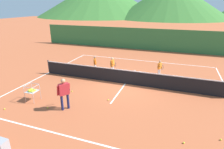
# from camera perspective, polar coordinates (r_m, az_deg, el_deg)

# --- Properties ---
(ground_plane) EXTENTS (120.00, 120.00, 0.00)m
(ground_plane) POSITION_cam_1_polar(r_m,az_deg,el_deg) (12.49, 4.05, -2.82)
(ground_plane) COLOR #B25633
(line_baseline_near) EXTENTS (12.32, 0.08, 0.01)m
(line_baseline_near) POSITION_cam_1_polar(r_m,az_deg,el_deg) (7.78, -8.72, -19.10)
(line_baseline_near) COLOR white
(line_baseline_near) RESTS_ON ground
(line_baseline_far) EXTENTS (12.32, 0.08, 0.01)m
(line_baseline_far) POSITION_cam_1_polar(r_m,az_deg,el_deg) (17.83, 9.22, 4.17)
(line_baseline_far) COLOR white
(line_baseline_far) RESTS_ON ground
(line_sideline_west) EXTENTS (0.08, 11.67, 0.01)m
(line_sideline_west) POSITION_cam_1_polar(r_m,az_deg,el_deg) (15.22, -18.83, 0.46)
(line_sideline_west) COLOR white
(line_sideline_west) RESTS_ON ground
(line_service_center) EXTENTS (0.08, 5.68, 0.01)m
(line_service_center) POSITION_cam_1_polar(r_m,az_deg,el_deg) (12.49, 4.05, -2.81)
(line_service_center) COLOR white
(line_service_center) RESTS_ON ground
(tennis_net) EXTENTS (12.14, 0.08, 1.05)m
(tennis_net) POSITION_cam_1_polar(r_m,az_deg,el_deg) (12.30, 4.11, -0.68)
(tennis_net) COLOR #333338
(tennis_net) RESTS_ON ground
(instructor) EXTENTS (0.57, 0.81, 1.64)m
(instructor) POSITION_cam_1_polar(r_m,az_deg,el_deg) (9.44, -14.35, -4.92)
(instructor) COLOR #191E4C
(instructor) RESTS_ON ground
(student_0) EXTENTS (0.31, 0.49, 1.19)m
(student_0) POSITION_cam_1_polar(r_m,az_deg,el_deg) (14.66, -5.20, 3.69)
(student_0) COLOR silver
(student_0) RESTS_ON ground
(student_1) EXTENTS (0.41, 0.61, 1.29)m
(student_1) POSITION_cam_1_polar(r_m,az_deg,el_deg) (13.94, 0.15, 3.14)
(student_1) COLOR silver
(student_1) RESTS_ON ground
(student_2) EXTENTS (0.41, 0.66, 1.19)m
(student_2) POSITION_cam_1_polar(r_m,az_deg,el_deg) (13.96, 14.28, 2.26)
(student_2) COLOR silver
(student_2) RESTS_ON ground
(ball_cart) EXTENTS (0.58, 0.58, 0.90)m
(ball_cart) POSITION_cam_1_polar(r_m,az_deg,el_deg) (11.03, -23.15, -4.48)
(ball_cart) COLOR #B7B7BC
(ball_cart) RESTS_ON ground
(tennis_ball_0) EXTENTS (0.07, 0.07, 0.07)m
(tennis_ball_0) POSITION_cam_1_polar(r_m,az_deg,el_deg) (10.37, -1.16, -7.70)
(tennis_ball_0) COLOR yellow
(tennis_ball_0) RESTS_ON ground
(tennis_ball_1) EXTENTS (0.07, 0.07, 0.07)m
(tennis_ball_1) POSITION_cam_1_polar(r_m,az_deg,el_deg) (10.17, -18.97, -9.53)
(tennis_ball_1) COLOR yellow
(tennis_ball_1) RESTS_ON ground
(tennis_ball_2) EXTENTS (0.07, 0.07, 0.07)m
(tennis_ball_2) POSITION_cam_1_polar(r_m,az_deg,el_deg) (10.96, -29.81, -9.04)
(tennis_ball_2) COLOR yellow
(tennis_ball_2) RESTS_ON ground
(tennis_ball_3) EXTENTS (0.07, 0.07, 0.07)m
(tennis_ball_3) POSITION_cam_1_polar(r_m,az_deg,el_deg) (8.76, 30.10, -16.71)
(tennis_ball_3) COLOR yellow
(tennis_ball_3) RESTS_ON ground
(tennis_ball_4) EXTENTS (0.07, 0.07, 0.07)m
(tennis_ball_4) POSITION_cam_1_polar(r_m,az_deg,el_deg) (8.02, 20.92, -18.78)
(tennis_ball_4) COLOR yellow
(tennis_ball_4) RESTS_ON ground
(tennis_ball_5) EXTENTS (0.07, 0.07, 0.07)m
(tennis_ball_5) POSITION_cam_1_polar(r_m,az_deg,el_deg) (11.59, -12.05, -5.00)
(tennis_ball_5) COLOR yellow
(tennis_ball_5) RESTS_ON ground
(windscreen_fence) EXTENTS (27.11, 0.08, 2.43)m
(windscreen_fence) POSITION_cam_1_polar(r_m,az_deg,el_deg) (21.98, 11.77, 10.34)
(windscreen_fence) COLOR #33753D
(windscreen_fence) RESTS_ON ground
(hill_2) EXTENTS (42.50, 42.50, 13.15)m
(hill_2) POSITION_cam_1_polar(r_m,az_deg,el_deg) (78.67, 17.52, 20.82)
(hill_2) COLOR #38702D
(hill_2) RESTS_ON ground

